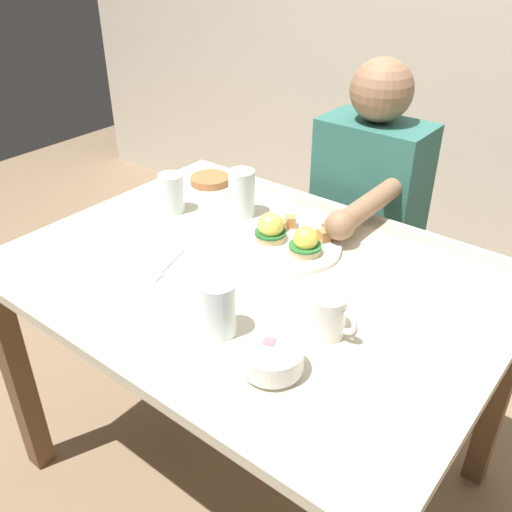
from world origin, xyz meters
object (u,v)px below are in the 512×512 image
Objects in this scene: dining_table at (255,304)px; water_glass_far at (172,196)px; water_glass_extra at (242,195)px; water_glass_near at (219,311)px; fruit_bowl at (273,359)px; diner_person at (364,213)px; fork at (165,267)px; eggs_benedict_plate at (289,240)px; coffee_mug at (328,314)px; side_plate at (210,183)px.

water_glass_far reaches higher than dining_table.
water_glass_near is at bearing -55.40° from water_glass_extra.
fruit_bowl is 0.11× the size of diner_person.
fruit_bowl is at bearing -16.61° from fork.
eggs_benedict_plate is at bearing -86.99° from diner_person.
water_glass_near reaches higher than coffee_mug.
fruit_bowl is at bearing -46.12° from dining_table.
eggs_benedict_plate is 2.22× the size of water_glass_near.
water_glass_extra is (-0.22, 0.08, 0.04)m from eggs_benedict_plate.
coffee_mug is (0.26, -0.23, 0.03)m from eggs_benedict_plate.
coffee_mug is 0.56× the size of side_plate.
eggs_benedict_plate is 0.35m from coffee_mug.
water_glass_far reaches higher than coffee_mug.
diner_person is at bearing 97.47° from water_glass_near.
fruit_bowl is at bearing -97.31° from coffee_mug.
side_plate reaches higher than fork.
water_glass_near is at bearing -46.09° from side_plate.
fruit_bowl is 0.45m from fork.
water_glass_far is (-0.39, 0.10, 0.16)m from dining_table.
eggs_benedict_plate is 0.48m from diner_person.
water_glass_near is 0.90× the size of water_glass_extra.
coffee_mug reaches higher than dining_table.
water_glass_extra reaches higher than water_glass_near.
water_glass_near is at bearing -20.78° from fork.
water_glass_extra is at bearing 147.38° from coffee_mug.
water_glass_near is 0.61× the size of side_plate.
coffee_mug reaches higher than eggs_benedict_plate.
water_glass_far is 0.64m from diner_person.
dining_table is 0.52m from side_plate.
coffee_mug is (0.02, 0.16, 0.02)m from fruit_bowl.
water_glass_far is at bearing -175.42° from eggs_benedict_plate.
water_glass_near is (0.09, -0.24, 0.16)m from dining_table.
coffee_mug is 0.58m from water_glass_extra.
fork is (-0.43, 0.13, -0.03)m from fruit_bowl.
coffee_mug is at bearing -32.62° from water_glass_extra.
water_glass_extra is at bearing 135.65° from dining_table.
water_glass_far is (-0.21, 0.23, 0.05)m from fork.
diner_person is (-0.11, 0.84, -0.14)m from water_glass_near.
water_glass_extra is 0.22m from side_plate.
fruit_bowl is (0.24, -0.39, 0.00)m from eggs_benedict_plate.
eggs_benedict_plate reaches higher than side_plate.
fruit_bowl is at bearing -72.73° from diner_person.
fork is (-0.19, -0.27, -0.02)m from eggs_benedict_plate.
water_glass_extra is (0.17, 0.11, 0.01)m from water_glass_far.
side_plate is at bearing 98.18° from water_glass_far.
diner_person reaches higher than fruit_bowl.
water_glass_extra reaches higher than fork.
fork is at bearing 159.22° from water_glass_near.
dining_table is 0.30m from water_glass_near.
fruit_bowl is at bearing -39.70° from side_plate.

